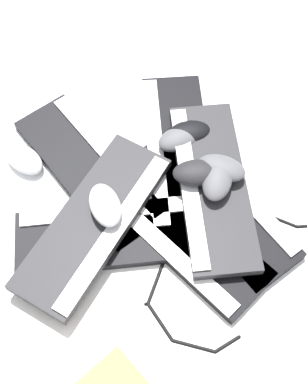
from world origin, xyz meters
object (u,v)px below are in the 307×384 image
(mouse_3, at_px, (24,159))
(keyboard_1, at_px, (177,149))
(keyboard_2, at_px, (90,168))
(keyboard_6, at_px, (95,222))
(mouse_2, at_px, (217,180))
(mouse_5, at_px, (180,138))
(keyboard_4, at_px, (179,232))
(keyboard_0, at_px, (216,201))
(mouse_6, at_px, (188,133))
(keyboard_3, at_px, (114,234))
(mouse_4, at_px, (197,173))
(mouse_0, at_px, (221,168))
(mouse_1, at_px, (105,206))
(keyboard_5, at_px, (211,185))

(mouse_3, bearing_deg, keyboard_1, -134.61)
(keyboard_2, distance_m, keyboard_6, 0.16)
(keyboard_2, bearing_deg, mouse_2, -22.18)
(mouse_5, bearing_deg, keyboard_4, 63.45)
(keyboard_0, distance_m, keyboard_2, 0.31)
(mouse_5, bearing_deg, mouse_6, -167.29)
(keyboard_3, relative_size, mouse_4, 4.06)
(keyboard_4, bearing_deg, mouse_3, 143.96)
(mouse_2, relative_size, mouse_4, 1.00)
(keyboard_3, distance_m, mouse_2, 0.26)
(mouse_0, bearing_deg, keyboard_0, -79.87)
(mouse_1, relative_size, mouse_6, 1.00)
(keyboard_3, relative_size, mouse_3, 4.06)
(keyboard_3, bearing_deg, mouse_6, 46.65)
(keyboard_5, relative_size, mouse_2, 4.07)
(keyboard_2, relative_size, mouse_6, 4.16)
(mouse_1, xyz_separation_m, mouse_4, (0.21, 0.05, 0.00))
(keyboard_0, xyz_separation_m, keyboard_2, (-0.28, 0.13, 0.00))
(mouse_4, bearing_deg, mouse_1, 18.72)
(mouse_2, distance_m, mouse_4, 0.05)
(keyboard_4, xyz_separation_m, mouse_4, (0.06, 0.11, 0.07))
(keyboard_0, xyz_separation_m, keyboard_3, (-0.25, -0.05, 0.00))
(keyboard_5, xyz_separation_m, mouse_5, (-0.05, 0.13, 0.01))
(mouse_5, bearing_deg, mouse_0, 106.38)
(keyboard_1, bearing_deg, keyboard_3, -131.66)
(mouse_2, bearing_deg, keyboard_2, 90.27)
(mouse_4, bearing_deg, keyboard_1, -72.51)
(keyboard_6, bearing_deg, keyboard_4, -12.12)
(mouse_3, height_order, mouse_6, mouse_6)
(mouse_2, distance_m, mouse_3, 0.47)
(keyboard_6, height_order, mouse_2, mouse_2)
(keyboard_4, height_order, mouse_3, mouse_3)
(keyboard_3, bearing_deg, mouse_2, 15.18)
(keyboard_6, bearing_deg, mouse_6, 38.88)
(mouse_2, xyz_separation_m, mouse_5, (-0.06, 0.14, -0.03))
(keyboard_3, height_order, mouse_6, mouse_6)
(mouse_5, bearing_deg, keyboard_0, 93.50)
(keyboard_4, xyz_separation_m, mouse_6, (0.06, 0.24, 0.04))
(keyboard_2, distance_m, keyboard_5, 0.29)
(keyboard_4, relative_size, mouse_4, 4.04)
(keyboard_5, distance_m, mouse_2, 0.04)
(keyboard_5, bearing_deg, keyboard_4, -134.34)
(keyboard_5, height_order, mouse_6, mouse_6)
(keyboard_5, distance_m, mouse_0, 0.05)
(keyboard_4, bearing_deg, mouse_5, 79.89)
(mouse_4, bearing_deg, mouse_2, 154.11)
(keyboard_5, xyz_separation_m, mouse_4, (-0.03, 0.02, 0.04))
(mouse_4, xyz_separation_m, mouse_6, (0.01, 0.13, -0.03))
(keyboard_4, bearing_deg, mouse_2, 40.55)
(keyboard_2, distance_m, mouse_4, 0.26)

